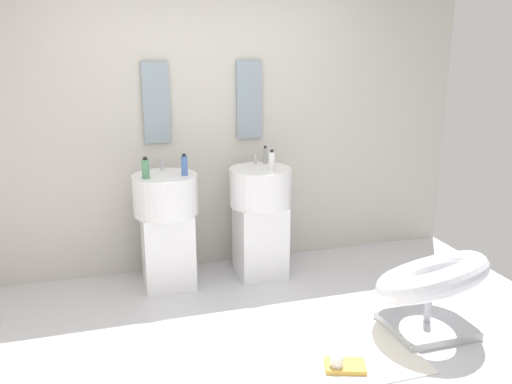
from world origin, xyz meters
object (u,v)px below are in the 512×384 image
(lounge_chair, at_px, (430,284))
(soap_bottle_blue, at_px, (184,165))
(soap_bottle_green, at_px, (146,169))
(soap_bottle_white, at_px, (272,161))
(magazine_ochre, at_px, (345,366))
(pedestal_sink_left, at_px, (167,224))
(coffee_mug, at_px, (337,362))
(pedestal_sink_right, at_px, (260,216))
(soap_bottle_grey, at_px, (265,155))

(lounge_chair, relative_size, soap_bottle_blue, 6.15)
(soap_bottle_green, height_order, soap_bottle_white, soap_bottle_white)
(magazine_ochre, relative_size, soap_bottle_white, 1.39)
(pedestal_sink_left, distance_m, magazine_ochre, 1.83)
(soap_bottle_blue, height_order, soap_bottle_white, soap_bottle_white)
(magazine_ochre, bearing_deg, coffee_mug, -161.30)
(coffee_mug, bearing_deg, pedestal_sink_left, 118.30)
(pedestal_sink_right, distance_m, soap_bottle_green, 1.07)
(soap_bottle_white, bearing_deg, pedestal_sink_left, 171.20)
(pedestal_sink_right, distance_m, lounge_chair, 1.52)
(coffee_mug, distance_m, soap_bottle_grey, 1.95)
(soap_bottle_grey, bearing_deg, pedestal_sink_right, -119.53)
(pedestal_sink_left, xyz_separation_m, soap_bottle_green, (-0.15, -0.07, 0.49))
(soap_bottle_blue, bearing_deg, coffee_mug, -65.39)
(coffee_mug, bearing_deg, soap_bottle_grey, 87.61)
(lounge_chair, relative_size, soap_bottle_green, 6.41)
(soap_bottle_grey, bearing_deg, soap_bottle_green, -167.22)
(soap_bottle_blue, xyz_separation_m, soap_bottle_green, (-0.30, -0.01, -0.00))
(pedestal_sink_left, xyz_separation_m, lounge_chair, (1.64, -1.25, -0.18))
(magazine_ochre, distance_m, coffee_mug, 0.07)
(pedestal_sink_left, xyz_separation_m, soap_bottle_grey, (0.89, 0.17, 0.49))
(soap_bottle_blue, xyz_separation_m, soap_bottle_grey, (0.74, 0.23, -0.01))
(pedestal_sink_right, distance_m, soap_bottle_blue, 0.82)
(soap_bottle_blue, bearing_deg, soap_bottle_green, -179.00)
(soap_bottle_blue, relative_size, soap_bottle_white, 0.97)
(pedestal_sink_right, xyz_separation_m, soap_bottle_white, (0.06, -0.13, 0.50))
(pedestal_sink_right, xyz_separation_m, magazine_ochre, (0.08, -1.52, -0.51))
(pedestal_sink_right, bearing_deg, soap_bottle_green, -175.90)
(coffee_mug, xyz_separation_m, soap_bottle_blue, (-0.67, 1.46, 0.97))
(pedestal_sink_right, relative_size, lounge_chair, 0.98)
(lounge_chair, distance_m, soap_bottle_blue, 2.02)
(lounge_chair, bearing_deg, pedestal_sink_right, 124.16)
(lounge_chair, xyz_separation_m, coffee_mug, (-0.82, -0.28, -0.29))
(soap_bottle_grey, bearing_deg, coffee_mug, -92.39)
(lounge_chair, relative_size, soap_bottle_white, 5.98)
(pedestal_sink_right, bearing_deg, soap_bottle_blue, -174.46)
(lounge_chair, relative_size, magazine_ochre, 4.29)
(pedestal_sink_left, bearing_deg, lounge_chair, -37.21)
(pedestal_sink_left, bearing_deg, soap_bottle_blue, -22.50)
(lounge_chair, bearing_deg, soap_bottle_grey, 117.95)
(magazine_ochre, bearing_deg, soap_bottle_white, 110.00)
(coffee_mug, height_order, soap_bottle_blue, soap_bottle_blue)
(pedestal_sink_left, height_order, lounge_chair, pedestal_sink_left)
(coffee_mug, xyz_separation_m, soap_bottle_white, (0.03, 1.39, 0.97))
(pedestal_sink_right, relative_size, soap_bottle_white, 5.88)
(magazine_ochre, bearing_deg, pedestal_sink_left, 138.88)
(magazine_ochre, distance_m, soap_bottle_blue, 1.92)
(lounge_chair, xyz_separation_m, soap_bottle_green, (-1.79, 1.18, 0.67))
(lounge_chair, xyz_separation_m, magazine_ochre, (-0.77, -0.28, -0.32))
(soap_bottle_green, bearing_deg, coffee_mug, -56.32)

